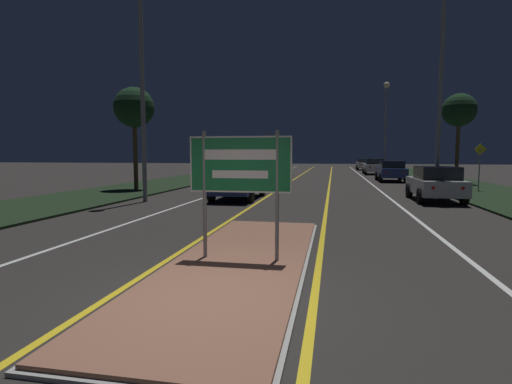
{
  "coord_description": "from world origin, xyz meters",
  "views": [
    {
      "loc": [
        1.64,
        -4.99,
        2.0
      ],
      "look_at": [
        0.0,
        3.49,
        1.18
      ],
      "focal_mm": 28.0,
      "sensor_mm": 36.0,
      "label": 1
    }
  ],
  "objects": [
    {
      "name": "car_receding_1",
      "position": [
        5.84,
        25.84,
        0.8
      ],
      "size": [
        1.93,
        4.29,
        1.52
      ],
      "color": "navy",
      "rests_on": "ground_plane"
    },
    {
      "name": "warning_sign",
      "position": [
        9.25,
        18.01,
        1.57
      ],
      "size": [
        0.6,
        0.06,
        2.47
      ],
      "color": "gray",
      "rests_on": "verge_right"
    },
    {
      "name": "lane_line_white_right",
      "position": [
        4.2,
        25.0,
        0.0
      ],
      "size": [
        0.12,
        70.0,
        0.01
      ],
      "color": "silver",
      "rests_on": "ground_plane"
    },
    {
      "name": "median_island",
      "position": [
        0.0,
        1.99,
        0.04
      ],
      "size": [
        2.45,
        8.13,
        0.1
      ],
      "color": "#999993",
      "rests_on": "ground_plane"
    },
    {
      "name": "car_approaching_0",
      "position": [
        -2.52,
        12.42,
        0.73
      ],
      "size": [
        1.9,
        4.52,
        1.35
      ],
      "color": "navy",
      "rests_on": "ground_plane"
    },
    {
      "name": "verge_left",
      "position": [
        -9.5,
        20.0,
        0.04
      ],
      "size": [
        5.0,
        100.0,
        0.08
      ],
      "color": "black",
      "rests_on": "ground_plane"
    },
    {
      "name": "car_receding_2",
      "position": [
        5.63,
        36.51,
        0.81
      ],
      "size": [
        1.98,
        4.84,
        1.55
      ],
      "color": "silver",
      "rests_on": "ground_plane"
    },
    {
      "name": "car_approaching_1",
      "position": [
        -6.08,
        23.01,
        0.78
      ],
      "size": [
        2.0,
        4.8,
        1.44
      ],
      "color": "#B7B7BC",
      "rests_on": "ground_plane"
    },
    {
      "name": "car_approaching_2",
      "position": [
        -5.87,
        38.37,
        0.76
      ],
      "size": [
        1.9,
        4.84,
        1.41
      ],
      "color": "black",
      "rests_on": "ground_plane"
    },
    {
      "name": "centre_line_yellow_left",
      "position": [
        -1.42,
        25.0,
        0.0
      ],
      "size": [
        0.12,
        70.0,
        0.01
      ],
      "color": "gold",
      "rests_on": "ground_plane"
    },
    {
      "name": "roadside_palm_right",
      "position": [
        9.68,
        23.53,
        4.82
      ],
      "size": [
        2.16,
        2.16,
        5.88
      ],
      "color": "#4C3823",
      "rests_on": "verge_right"
    },
    {
      "name": "car_receding_0",
      "position": [
        5.94,
        13.13,
        0.78
      ],
      "size": [
        1.85,
        4.07,
        1.49
      ],
      "color": "#B7B7BC",
      "rests_on": "ground_plane"
    },
    {
      "name": "streetlight_left_near",
      "position": [
        -6.15,
        10.57,
        6.8
      ],
      "size": [
        0.52,
        0.52,
        10.81
      ],
      "color": "gray",
      "rests_on": "ground_plane"
    },
    {
      "name": "lane_line_white_left",
      "position": [
        -4.2,
        25.0,
        0.0
      ],
      "size": [
        0.12,
        70.0,
        0.01
      ],
      "color": "silver",
      "rests_on": "ground_plane"
    },
    {
      "name": "verge_right",
      "position": [
        9.5,
        20.0,
        0.04
      ],
      "size": [
        5.0,
        100.0,
        0.08
      ],
      "color": "black",
      "rests_on": "ground_plane"
    },
    {
      "name": "streetlight_right_near",
      "position": [
        6.2,
        14.04,
        7.35
      ],
      "size": [
        0.6,
        0.6,
        10.98
      ],
      "color": "gray",
      "rests_on": "ground_plane"
    },
    {
      "name": "roadside_palm_left",
      "position": [
        -9.07,
        15.37,
        4.49
      ],
      "size": [
        2.17,
        2.17,
        5.55
      ],
      "color": "#4C3823",
      "rests_on": "verge_left"
    },
    {
      "name": "centre_line_yellow_right",
      "position": [
        1.42,
        25.0,
        0.0
      ],
      "size": [
        0.12,
        70.0,
        0.01
      ],
      "color": "gold",
      "rests_on": "ground_plane"
    },
    {
      "name": "edge_line_white_left",
      "position": [
        -7.2,
        25.0,
        0.0
      ],
      "size": [
        0.1,
        70.0,
        0.01
      ],
      "color": "silver",
      "rests_on": "ground_plane"
    },
    {
      "name": "streetlight_right_far",
      "position": [
        6.56,
        35.92,
        6.01
      ],
      "size": [
        0.57,
        0.57,
        8.94
      ],
      "color": "gray",
      "rests_on": "ground_plane"
    },
    {
      "name": "car_receding_3",
      "position": [
        5.56,
        47.68,
        0.74
      ],
      "size": [
        2.03,
        4.58,
        1.41
      ],
      "color": "silver",
      "rests_on": "ground_plane"
    },
    {
      "name": "ground_plane",
      "position": [
        0.0,
        0.0,
        0.0
      ],
      "size": [
        160.0,
        160.0,
        0.0
      ],
      "primitive_type": "plane",
      "color": "#282623"
    },
    {
      "name": "edge_line_white_right",
      "position": [
        7.2,
        25.0,
        0.0
      ],
      "size": [
        0.1,
        70.0,
        0.01
      ],
      "color": "silver",
      "rests_on": "ground_plane"
    },
    {
      "name": "highway_sign",
      "position": [
        0.0,
        1.99,
        1.72
      ],
      "size": [
        1.87,
        0.07,
        2.33
      ],
      "color": "gray",
      "rests_on": "median_island"
    }
  ]
}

